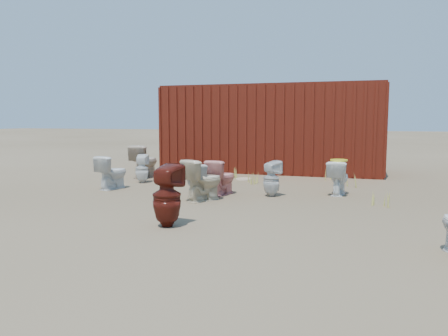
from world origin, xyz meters
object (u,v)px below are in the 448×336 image
(toilet_front_pink, at_px, (222,177))
(toilet_front_maroon, at_px, (167,196))
(toilet_back_beige_right, at_px, (203,180))
(shipping_container, at_px, (273,129))
(toilet_back_beige_left, at_px, (145,161))
(toilet_back_e, at_px, (271,179))
(toilet_back_yellowlid, at_px, (338,178))
(toilet_back_a, at_px, (142,169))
(loose_tank, at_px, (206,177))
(toilet_front_c, at_px, (195,181))
(toilet_front_a, at_px, (112,172))

(toilet_front_pink, bearing_deg, toilet_front_maroon, 107.06)
(toilet_front_maroon, height_order, toilet_back_beige_right, toilet_front_maroon)
(shipping_container, relative_size, toilet_back_beige_left, 7.32)
(toilet_front_pink, bearing_deg, toilet_back_e, -158.91)
(shipping_container, height_order, toilet_back_beige_right, shipping_container)
(toilet_front_maroon, bearing_deg, toilet_back_beige_left, -50.48)
(toilet_back_beige_left, height_order, toilet_back_yellowlid, toilet_back_beige_left)
(toilet_back_a, relative_size, toilet_back_yellowlid, 0.99)
(toilet_back_a, bearing_deg, loose_tank, 171.07)
(toilet_back_a, xyz_separation_m, toilet_back_yellowlid, (4.43, -0.26, 0.00))
(toilet_back_a, xyz_separation_m, loose_tank, (1.53, 0.14, -0.15))
(toilet_back_yellowlid, relative_size, toilet_back_e, 0.97)
(shipping_container, height_order, toilet_back_yellowlid, shipping_container)
(shipping_container, bearing_deg, toilet_back_a, -124.58)
(toilet_back_e, bearing_deg, shipping_container, -42.17)
(toilet_front_pink, distance_m, loose_tank, 1.32)
(shipping_container, height_order, toilet_front_c, shipping_container)
(toilet_back_a, distance_m, toilet_back_e, 3.33)
(toilet_back_beige_right, xyz_separation_m, toilet_back_yellowlid, (2.28, 1.41, -0.05))
(shipping_container, xyz_separation_m, toilet_back_beige_right, (-0.23, -5.11, -0.82))
(toilet_front_c, bearing_deg, toilet_front_maroon, 73.77)
(toilet_front_a, bearing_deg, toilet_back_e, -163.23)
(toilet_back_yellowlid, relative_size, loose_tank, 1.33)
(shipping_container, distance_m, toilet_front_c, 5.09)
(toilet_back_e, distance_m, loose_tank, 1.96)
(toilet_back_yellowlid, bearing_deg, toilet_back_a, 3.35)
(loose_tank, bearing_deg, toilet_front_a, -155.90)
(toilet_front_a, height_order, toilet_front_maroon, toilet_front_maroon)
(shipping_container, relative_size, toilet_back_a, 9.10)
(toilet_front_pink, height_order, toilet_back_yellowlid, toilet_front_pink)
(shipping_container, height_order, toilet_back_e, shipping_container)
(toilet_back_yellowlid, bearing_deg, toilet_front_maroon, 64.87)
(toilet_front_maroon, xyz_separation_m, toilet_back_yellowlid, (2.08, 3.35, -0.10))
(toilet_front_c, distance_m, toilet_back_beige_left, 3.33)
(shipping_container, distance_m, toilet_front_a, 5.18)
(toilet_back_beige_right, height_order, loose_tank, toilet_back_beige_right)
(toilet_back_beige_left, bearing_deg, toilet_front_pink, 152.62)
(toilet_front_maroon, xyz_separation_m, toilet_back_a, (-2.35, 3.61, -0.10))
(toilet_back_beige_right, height_order, toilet_back_e, toilet_back_beige_right)
(toilet_front_a, height_order, toilet_back_e, toilet_front_a)
(toilet_front_a, xyz_separation_m, toilet_front_maroon, (2.51, -2.61, 0.08))
(toilet_front_c, height_order, toilet_back_beige_right, toilet_back_beige_right)
(toilet_front_a, relative_size, toilet_front_maroon, 0.82)
(toilet_back_a, bearing_deg, toilet_front_maroon, 108.92)
(toilet_front_pink, xyz_separation_m, toilet_back_a, (-2.26, 0.95, -0.01))
(toilet_back_yellowlid, bearing_deg, toilet_back_e, 32.66)
(toilet_front_a, distance_m, toilet_back_a, 1.01)
(toilet_front_c, relative_size, loose_tank, 1.33)
(toilet_front_a, xyz_separation_m, toilet_back_beige_left, (-0.21, 1.83, 0.06))
(toilet_front_maroon, bearing_deg, toilet_back_a, -48.89)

